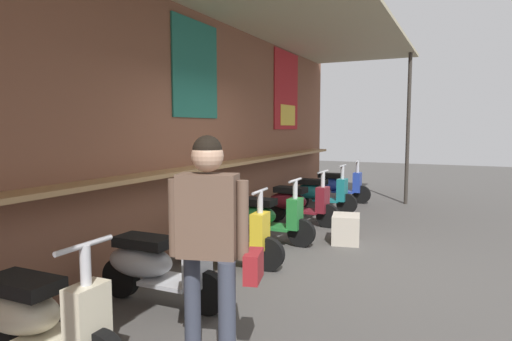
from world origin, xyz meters
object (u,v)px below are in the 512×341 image
(scooter_teal, at_px, (319,192))
(merchandise_crate, at_px, (346,229))
(scooter_blue, at_px, (336,185))
(scooter_cream, at_px, (36,317))
(scooter_maroon, at_px, (297,202))
(scooter_green, at_px, (264,216))
(scooter_silver, at_px, (155,264))
(scooter_yellow, at_px, (223,234))
(shopper_with_handbag, at_px, (210,230))

(scooter_teal, height_order, merchandise_crate, scooter_teal)
(scooter_teal, relative_size, scooter_blue, 1.00)
(scooter_cream, relative_size, scooter_maroon, 1.00)
(scooter_green, bearing_deg, scooter_teal, 89.48)
(scooter_silver, distance_m, scooter_teal, 5.18)
(scooter_yellow, relative_size, scooter_maroon, 1.00)
(scooter_cream, distance_m, scooter_yellow, 2.61)
(scooter_maroon, relative_size, shopper_with_handbag, 0.85)
(scooter_yellow, xyz_separation_m, scooter_green, (1.21, 0.00, 0.00))
(scooter_blue, bearing_deg, scooter_silver, -92.70)
(scooter_green, relative_size, scooter_blue, 1.00)
(scooter_cream, height_order, scooter_yellow, same)
(scooter_cream, distance_m, scooter_maroon, 5.19)
(scooter_silver, xyz_separation_m, merchandise_crate, (3.02, -1.10, -0.18))
(scooter_silver, bearing_deg, scooter_yellow, 88.85)
(scooter_yellow, xyz_separation_m, merchandise_crate, (1.70, -1.10, -0.18))
(scooter_silver, relative_size, scooter_yellow, 1.00)
(scooter_yellow, bearing_deg, merchandise_crate, 52.57)
(scooter_silver, height_order, scooter_green, same)
(scooter_cream, xyz_separation_m, merchandise_crate, (4.31, -1.10, -0.18))
(scooter_silver, relative_size, scooter_blue, 1.00)
(scooter_cream, height_order, scooter_silver, same)
(scooter_teal, bearing_deg, scooter_yellow, -89.56)
(scooter_maroon, height_order, scooter_blue, same)
(scooter_silver, bearing_deg, scooter_cream, -91.15)
(scooter_maroon, distance_m, shopper_with_handbag, 4.82)
(scooter_cream, height_order, scooter_green, same)
(scooter_cream, height_order, scooter_blue, same)
(scooter_silver, relative_size, scooter_green, 1.00)
(scooter_green, relative_size, scooter_maroon, 1.00)
(scooter_green, xyz_separation_m, merchandise_crate, (0.49, -1.10, -0.18))
(scooter_teal, relative_size, shopper_with_handbag, 0.85)
(scooter_cream, distance_m, scooter_silver, 1.29)
(scooter_maroon, bearing_deg, scooter_green, -86.53)
(scooter_silver, xyz_separation_m, shopper_with_handbag, (-0.75, -1.09, 0.61))
(scooter_silver, distance_m, merchandise_crate, 3.22)
(scooter_teal, bearing_deg, shopper_with_handbag, -79.14)
(shopper_with_handbag, distance_m, merchandise_crate, 3.85)
(scooter_silver, xyz_separation_m, scooter_yellow, (1.32, -0.00, 0.00))
(scooter_yellow, xyz_separation_m, scooter_maroon, (2.58, 0.00, 0.00))
(scooter_teal, bearing_deg, scooter_maroon, -89.56)
(scooter_maroon, relative_size, scooter_teal, 1.00)
(scooter_yellow, distance_m, scooter_teal, 3.86)
(scooter_cream, bearing_deg, shopper_with_handbag, 25.37)
(scooter_blue, bearing_deg, merchandise_crate, -75.08)
(shopper_with_handbag, bearing_deg, scooter_silver, 39.95)
(scooter_blue, bearing_deg, scooter_teal, -92.70)
(scooter_green, bearing_deg, scooter_silver, -90.52)
(scooter_silver, height_order, scooter_maroon, same)
(scooter_blue, bearing_deg, scooter_green, -92.70)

